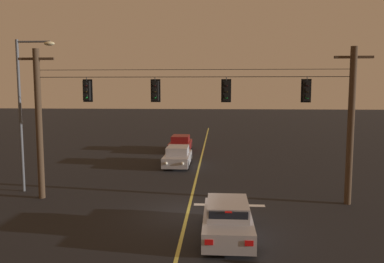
{
  "coord_description": "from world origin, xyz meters",
  "views": [
    {
      "loc": [
        1.33,
        -16.63,
        5.55
      ],
      "look_at": [
        0.0,
        3.05,
        3.37
      ],
      "focal_mm": 36.11,
      "sensor_mm": 36.0,
      "label": 1
    }
  ],
  "objects_px": {
    "traffic_light_left_inner": "(155,91)",
    "car_oncoming_lead": "(178,157)",
    "traffic_light_right_inner": "(307,91)",
    "car_oncoming_trailing": "(180,144)",
    "car_waiting_near_lane": "(227,219)",
    "traffic_light_centre": "(226,91)",
    "street_lamp_corner": "(25,102)",
    "traffic_light_leftmost": "(87,91)"
  },
  "relations": [
    {
      "from": "street_lamp_corner",
      "to": "traffic_light_left_inner",
      "type": "bearing_deg",
      "value": -9.83
    },
    {
      "from": "traffic_light_left_inner",
      "to": "traffic_light_right_inner",
      "type": "xyz_separation_m",
      "value": [
        7.25,
        0.0,
        0.0
      ]
    },
    {
      "from": "car_oncoming_lead",
      "to": "car_oncoming_trailing",
      "type": "xyz_separation_m",
      "value": [
        -0.43,
        6.54,
        0.0
      ]
    },
    {
      "from": "traffic_light_centre",
      "to": "car_oncoming_trailing",
      "type": "distance_m",
      "value": 16.57
    },
    {
      "from": "car_oncoming_trailing",
      "to": "car_oncoming_lead",
      "type": "bearing_deg",
      "value": -86.23
    },
    {
      "from": "traffic_light_centre",
      "to": "street_lamp_corner",
      "type": "bearing_deg",
      "value": 173.33
    },
    {
      "from": "traffic_light_leftmost",
      "to": "car_waiting_near_lane",
      "type": "xyz_separation_m",
      "value": [
        6.84,
        -4.5,
        -4.82
      ]
    },
    {
      "from": "car_waiting_near_lane",
      "to": "street_lamp_corner",
      "type": "distance_m",
      "value": 12.8
    },
    {
      "from": "car_oncoming_lead",
      "to": "car_oncoming_trailing",
      "type": "bearing_deg",
      "value": 93.77
    },
    {
      "from": "traffic_light_left_inner",
      "to": "car_oncoming_lead",
      "type": "xyz_separation_m",
      "value": [
        0.15,
        8.87,
        -4.82
      ]
    },
    {
      "from": "traffic_light_right_inner",
      "to": "car_waiting_near_lane",
      "type": "height_order",
      "value": "traffic_light_right_inner"
    },
    {
      "from": "traffic_light_leftmost",
      "to": "car_oncoming_trailing",
      "type": "distance_m",
      "value": 16.44
    },
    {
      "from": "car_waiting_near_lane",
      "to": "car_oncoming_lead",
      "type": "xyz_separation_m",
      "value": [
        -3.29,
        13.38,
        -0.0
      ]
    },
    {
      "from": "traffic_light_leftmost",
      "to": "traffic_light_left_inner",
      "type": "relative_size",
      "value": 1.0
    },
    {
      "from": "car_oncoming_lead",
      "to": "street_lamp_corner",
      "type": "height_order",
      "value": "street_lamp_corner"
    },
    {
      "from": "traffic_light_left_inner",
      "to": "car_oncoming_lead",
      "type": "height_order",
      "value": "traffic_light_left_inner"
    },
    {
      "from": "traffic_light_left_inner",
      "to": "traffic_light_centre",
      "type": "xyz_separation_m",
      "value": [
        3.45,
        0.0,
        0.0
      ]
    },
    {
      "from": "traffic_light_right_inner",
      "to": "street_lamp_corner",
      "type": "relative_size",
      "value": 0.15
    },
    {
      "from": "car_oncoming_trailing",
      "to": "street_lamp_corner",
      "type": "bearing_deg",
      "value": -115.99
    },
    {
      "from": "traffic_light_right_inner",
      "to": "car_oncoming_lead",
      "type": "bearing_deg",
      "value": 128.66
    },
    {
      "from": "traffic_light_right_inner",
      "to": "car_oncoming_trailing",
      "type": "relative_size",
      "value": 0.28
    },
    {
      "from": "traffic_light_leftmost",
      "to": "car_waiting_near_lane",
      "type": "bearing_deg",
      "value": -33.37
    },
    {
      "from": "street_lamp_corner",
      "to": "car_oncoming_lead",
      "type": "bearing_deg",
      "value": 46.13
    },
    {
      "from": "car_waiting_near_lane",
      "to": "traffic_light_leftmost",
      "type": "bearing_deg",
      "value": 146.63
    },
    {
      "from": "traffic_light_leftmost",
      "to": "car_waiting_near_lane",
      "type": "height_order",
      "value": "traffic_light_leftmost"
    },
    {
      "from": "traffic_light_leftmost",
      "to": "car_waiting_near_lane",
      "type": "distance_m",
      "value": 9.5
    },
    {
      "from": "car_oncoming_lead",
      "to": "traffic_light_leftmost",
      "type": "bearing_deg",
      "value": -111.79
    },
    {
      "from": "traffic_light_right_inner",
      "to": "traffic_light_centre",
      "type": "bearing_deg",
      "value": 180.0
    },
    {
      "from": "car_oncoming_lead",
      "to": "traffic_light_centre",
      "type": "bearing_deg",
      "value": -69.63
    },
    {
      "from": "traffic_light_left_inner",
      "to": "car_oncoming_lead",
      "type": "relative_size",
      "value": 0.28
    },
    {
      "from": "car_oncoming_trailing",
      "to": "street_lamp_corner",
      "type": "distance_m",
      "value": 16.31
    },
    {
      "from": "traffic_light_centre",
      "to": "street_lamp_corner",
      "type": "distance_m",
      "value": 10.72
    },
    {
      "from": "traffic_light_right_inner",
      "to": "car_oncoming_trailing",
      "type": "xyz_separation_m",
      "value": [
        -7.53,
        15.41,
        -4.82
      ]
    },
    {
      "from": "traffic_light_leftmost",
      "to": "car_oncoming_trailing",
      "type": "xyz_separation_m",
      "value": [
        3.12,
        15.41,
        -4.82
      ]
    },
    {
      "from": "traffic_light_centre",
      "to": "car_oncoming_trailing",
      "type": "bearing_deg",
      "value": 103.59
    },
    {
      "from": "traffic_light_centre",
      "to": "car_waiting_near_lane",
      "type": "xyz_separation_m",
      "value": [
        -0.0,
        -4.5,
        -4.82
      ]
    },
    {
      "from": "car_oncoming_trailing",
      "to": "traffic_light_left_inner",
      "type": "bearing_deg",
      "value": -88.97
    },
    {
      "from": "traffic_light_leftmost",
      "to": "street_lamp_corner",
      "type": "bearing_deg",
      "value": 161.82
    },
    {
      "from": "traffic_light_leftmost",
      "to": "traffic_light_centre",
      "type": "distance_m",
      "value": 6.84
    },
    {
      "from": "traffic_light_left_inner",
      "to": "street_lamp_corner",
      "type": "relative_size",
      "value": 0.15
    },
    {
      "from": "car_waiting_near_lane",
      "to": "car_oncoming_lead",
      "type": "bearing_deg",
      "value": 103.83
    },
    {
      "from": "traffic_light_centre",
      "to": "traffic_light_right_inner",
      "type": "distance_m",
      "value": 3.8
    }
  ]
}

